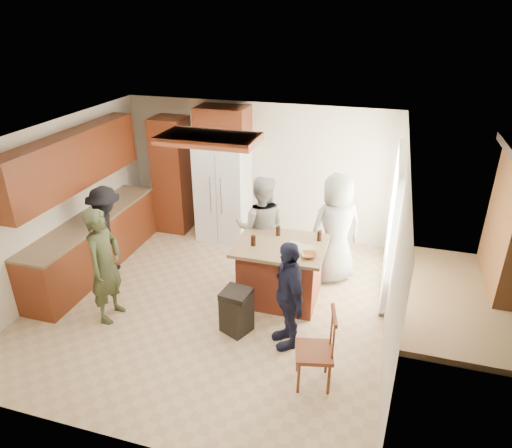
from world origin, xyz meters
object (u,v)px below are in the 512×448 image
(person_behind_left, at_px, (261,228))
(spindle_chair, at_px, (316,352))
(person_behind_right, at_px, (336,229))
(trash_bin, at_px, (236,311))
(kitchen_island, at_px, (280,271))
(person_front_left, at_px, (105,265))
(person_counter, at_px, (107,231))
(person_side_right, at_px, (288,295))
(refrigerator, at_px, (223,192))

(person_behind_left, height_order, spindle_chair, person_behind_left)
(person_behind_right, distance_m, trash_bin, 2.09)
(spindle_chair, bearing_deg, kitchen_island, 117.13)
(person_front_left, xyz_separation_m, person_behind_right, (2.86, 1.90, 0.06))
(spindle_chair, bearing_deg, person_behind_right, 92.69)
(person_front_left, xyz_separation_m, spindle_chair, (2.98, -0.46, -0.38))
(person_behind_right, distance_m, spindle_chair, 2.40)
(person_front_left, relative_size, spindle_chair, 1.67)
(person_front_left, xyz_separation_m, person_behind_left, (1.72, 1.69, 0.02))
(person_behind_left, height_order, person_counter, person_behind_left)
(person_side_right, distance_m, trash_bin, 0.82)
(person_behind_right, relative_size, refrigerator, 0.99)
(person_side_right, relative_size, person_counter, 0.99)
(person_behind_right, xyz_separation_m, trash_bin, (-1.06, -1.70, -0.57))
(person_behind_left, xyz_separation_m, person_side_right, (0.78, -1.54, -0.11))
(person_side_right, bearing_deg, kitchen_island, 169.05)
(person_behind_right, xyz_separation_m, kitchen_island, (-0.68, -0.81, -0.41))
(refrigerator, bearing_deg, person_counter, -127.67)
(person_behind_right, height_order, person_counter, person_behind_right)
(person_front_left, distance_m, person_behind_right, 3.44)
(person_side_right, height_order, kitchen_island, person_side_right)
(person_behind_left, relative_size, spindle_chair, 1.71)
(person_front_left, height_order, person_counter, person_front_left)
(person_behind_left, xyz_separation_m, person_behind_right, (1.14, 0.21, 0.04))
(person_front_left, relative_size, person_behind_right, 0.94)
(person_behind_left, xyz_separation_m, refrigerator, (-1.05, 1.13, 0.05))
(person_behind_left, relative_size, trash_bin, 2.70)
(person_counter, xyz_separation_m, refrigerator, (1.35, 1.74, 0.15))
(person_front_left, distance_m, refrigerator, 2.90)
(trash_bin, bearing_deg, spindle_chair, -29.10)
(person_front_left, xyz_separation_m, person_counter, (-0.67, 1.07, -0.08))
(person_side_right, distance_m, person_counter, 3.31)
(person_front_left, height_order, spindle_chair, person_front_left)
(person_front_left, bearing_deg, person_side_right, -86.56)
(person_behind_left, distance_m, refrigerator, 1.54)
(person_counter, height_order, spindle_chair, person_counter)
(person_behind_left, height_order, trash_bin, person_behind_left)
(person_behind_left, height_order, refrigerator, refrigerator)
(person_front_left, relative_size, person_behind_left, 0.98)
(person_behind_left, relative_size, person_side_right, 1.14)
(kitchen_island, distance_m, spindle_chair, 1.74)
(refrigerator, bearing_deg, person_behind_left, -47.30)
(person_front_left, bearing_deg, person_behind_right, -56.34)
(refrigerator, xyz_separation_m, trash_bin, (1.12, -2.63, -0.58))
(person_behind_right, bearing_deg, person_front_left, 0.91)
(person_behind_left, bearing_deg, spindle_chair, 109.75)
(person_counter, distance_m, refrigerator, 2.21)
(person_front_left, xyz_separation_m, trash_bin, (1.80, 0.19, -0.51))
(person_behind_right, height_order, refrigerator, refrigerator)
(kitchen_island, bearing_deg, person_side_right, -71.00)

